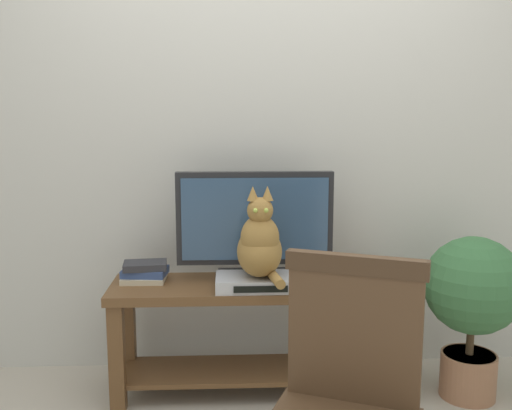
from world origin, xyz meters
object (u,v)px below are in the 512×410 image
tv_stand (256,319)px  wooden_chair (346,393)px  media_box (259,282)px  cat (260,244)px  potted_plant (473,298)px  book_stack (145,272)px  tv (255,224)px

tv_stand → wooden_chair: wooden_chair is taller
media_box → cat: size_ratio=0.95×
cat → potted_plant: (1.02, -0.00, -0.27)m
cat → book_stack: size_ratio=1.91×
media_box → wooden_chair: size_ratio=0.43×
wooden_chair → book_stack: 1.38m
tv → potted_plant: size_ratio=0.96×
tv_stand → wooden_chair: (0.22, -1.09, 0.16)m
wooden_chair → book_stack: wooden_chair is taller
media_box → wooden_chair: 1.03m
tv → tv_stand: bearing=-90.0°
cat → wooden_chair: size_ratio=0.46×
tv_stand → wooden_chair: size_ratio=1.48×
tv → cat: size_ratio=1.77×
cat → potted_plant: 1.05m
cat → tv: bearing=95.3°
book_stack → potted_plant: bearing=-5.9°
cat → tv_stand: bearing=99.1°
cat → wooden_chair: 1.04m
media_box → book_stack: (-0.55, 0.14, 0.02)m
wooden_chair → tv: bearing=100.8°
tv_stand → wooden_chair: 1.12m
tv → potted_plant: (1.03, -0.17, -0.33)m
media_box → wooden_chair: bearing=-78.3°
book_stack → potted_plant: 1.58m
tv_stand → media_box: (0.01, -0.08, 0.21)m
media_box → book_stack: size_ratio=1.81×
wooden_chair → media_box: bearing=101.7°
media_box → wooden_chair: wooden_chair is taller
cat → potted_plant: bearing=-0.1°
media_box → tv: bearing=95.4°
book_stack → tv: bearing=1.0°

